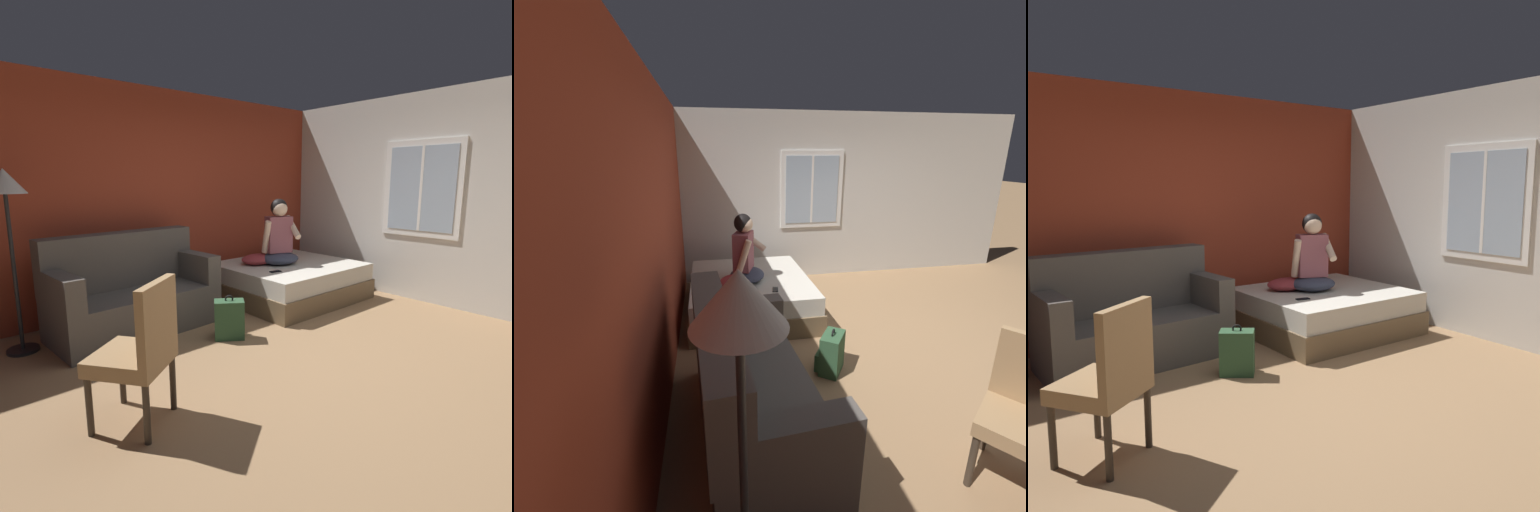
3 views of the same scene
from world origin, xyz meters
TOP-DOWN VIEW (x-y plane):
  - ground_plane at (0.00, 0.00)m, footprint 40.00×40.00m
  - wall_back_accent at (0.00, 2.59)m, footprint 10.10×0.16m
  - wall_side_with_window at (2.63, 0.01)m, footprint 0.19×6.41m
  - bed at (1.34, 1.60)m, footprint 1.76×1.58m
  - couch at (-0.79, 1.89)m, footprint 1.75×0.93m
  - side_chair at (-1.48, 0.20)m, footprint 0.64×0.64m
  - person_seated at (1.21, 1.66)m, footprint 0.64×0.59m
  - backpack at (-0.16, 0.99)m, footprint 0.35×0.34m
  - throw_pillow at (0.99, 1.83)m, footprint 0.53×0.42m
  - cell_phone at (0.84, 1.35)m, footprint 0.15×0.09m
  - floor_lamp at (-1.83, 2.02)m, footprint 0.36×0.36m

SIDE VIEW (x-z plane):
  - ground_plane at x=0.00m, z-range 0.00..0.00m
  - backpack at x=-0.16m, z-range -0.04..0.42m
  - bed at x=1.34m, z-range 0.00..0.48m
  - couch at x=-0.79m, z-range -0.13..0.91m
  - cell_phone at x=0.84m, z-range 0.48..0.49m
  - side_chair at x=-1.48m, z-range 0.04..1.02m
  - throw_pillow at x=0.99m, z-range 0.48..0.62m
  - person_seated at x=1.21m, z-range 0.40..1.27m
  - wall_back_accent at x=0.00m, z-range 0.00..2.70m
  - wall_side_with_window at x=2.63m, z-range 0.00..2.70m
  - floor_lamp at x=-1.83m, z-range 0.58..2.28m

